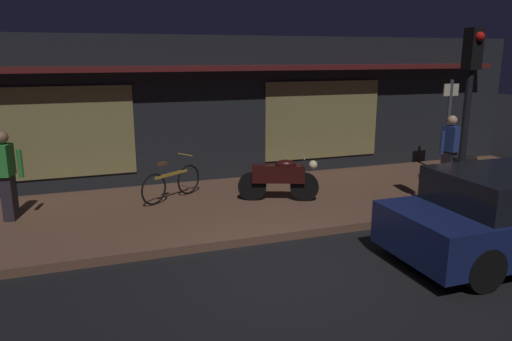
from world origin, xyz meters
TOP-DOWN VIEW (x-y plane):
  - ground_plane at (0.00, 0.00)m, footprint 60.00×60.00m
  - sidewalk_slab at (0.00, 3.00)m, footprint 18.00×4.00m
  - storefront_building at (0.00, 6.39)m, footprint 18.00×3.30m
  - motorcycle at (1.12, 2.83)m, footprint 1.62×0.83m
  - bicycle_parked at (-1.01, 3.67)m, footprint 1.41×0.95m
  - person_photographer at (-4.07, 3.36)m, footprint 0.61×0.42m
  - person_bystander at (5.20, 2.52)m, footprint 0.62×0.41m
  - sign_post at (6.03, 3.60)m, footprint 0.44×0.09m
  - trash_bin at (4.76, 1.56)m, footprint 0.48×0.48m
  - traffic_light_pole at (3.70, 0.51)m, footprint 0.24×0.33m

SIDE VIEW (x-z plane):
  - ground_plane at x=0.00m, z-range 0.00..0.00m
  - sidewalk_slab at x=0.00m, z-range 0.00..0.15m
  - bicycle_parked at x=-1.01m, z-range 0.05..0.96m
  - trash_bin at x=4.76m, z-range 0.16..1.09m
  - motorcycle at x=1.12m, z-range 0.16..1.13m
  - person_photographer at x=-4.07m, z-range 0.19..1.86m
  - person_bystander at x=5.20m, z-range 0.19..1.86m
  - sign_post at x=6.03m, z-range 0.31..2.71m
  - storefront_building at x=0.00m, z-range 0.00..3.60m
  - traffic_light_pole at x=3.70m, z-range 0.68..4.28m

